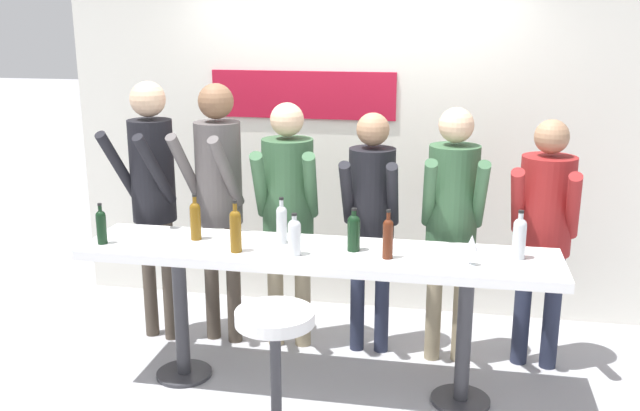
# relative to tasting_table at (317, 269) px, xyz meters

# --- Properties ---
(ground_plane) EXTENTS (40.00, 40.00, 0.00)m
(ground_plane) POSITION_rel_tasting_table_xyz_m (0.00, 0.00, -0.80)
(ground_plane) COLOR #9E9EA3
(back_wall) EXTENTS (4.47, 0.12, 2.49)m
(back_wall) POSITION_rel_tasting_table_xyz_m (-0.00, 1.42, 0.45)
(back_wall) COLOR silver
(back_wall) RESTS_ON ground_plane
(tasting_table) EXTENTS (2.87, 0.59, 0.92)m
(tasting_table) POSITION_rel_tasting_table_xyz_m (0.00, 0.00, 0.00)
(tasting_table) COLOR white
(tasting_table) RESTS_ON ground_plane
(bar_stool) EXTENTS (0.45, 0.45, 0.78)m
(bar_stool) POSITION_rel_tasting_table_xyz_m (-0.11, -0.61, -0.28)
(bar_stool) COLOR #333338
(bar_stool) RESTS_ON ground_plane
(person_far_left) EXTENTS (0.43, 0.58, 1.85)m
(person_far_left) POSITION_rel_tasting_table_xyz_m (-1.27, 0.52, 0.38)
(person_far_left) COLOR #473D33
(person_far_left) RESTS_ON ground_plane
(person_left) EXTENTS (0.43, 0.58, 1.85)m
(person_left) POSITION_rel_tasting_table_xyz_m (-0.80, 0.56, 0.37)
(person_left) COLOR #473D33
(person_left) RESTS_ON ground_plane
(person_center_left) EXTENTS (0.46, 0.57, 1.73)m
(person_center_left) POSITION_rel_tasting_table_xyz_m (-0.31, 0.57, 0.28)
(person_center_left) COLOR gray
(person_center_left) RESTS_ON ground_plane
(person_center) EXTENTS (0.38, 0.50, 1.67)m
(person_center) POSITION_rel_tasting_table_xyz_m (0.25, 0.59, 0.25)
(person_center) COLOR #23283D
(person_center) RESTS_ON ground_plane
(person_center_right) EXTENTS (0.41, 0.54, 1.72)m
(person_center_right) POSITION_rel_tasting_table_xyz_m (0.78, 0.55, 0.28)
(person_center_right) COLOR gray
(person_center_right) RESTS_ON ground_plane
(person_right) EXTENTS (0.46, 0.57, 1.66)m
(person_right) POSITION_rel_tasting_table_xyz_m (1.37, 0.58, 0.23)
(person_right) COLOR #23283D
(person_right) RESTS_ON ground_plane
(wine_bottle_0) EXTENTS (0.07, 0.07, 0.32)m
(wine_bottle_0) POSITION_rel_tasting_table_xyz_m (-0.46, -0.13, 0.27)
(wine_bottle_0) COLOR brown
(wine_bottle_0) RESTS_ON tasting_table
(wine_bottle_1) EXTENTS (0.07, 0.07, 0.29)m
(wine_bottle_1) POSITION_rel_tasting_table_xyz_m (-0.78, 0.05, 0.26)
(wine_bottle_1) COLOR brown
(wine_bottle_1) RESTS_ON tasting_table
(wine_bottle_2) EXTENTS (0.08, 0.08, 0.29)m
(wine_bottle_2) POSITION_rel_tasting_table_xyz_m (1.17, 0.06, 0.26)
(wine_bottle_2) COLOR #B7BCC1
(wine_bottle_2) RESTS_ON tasting_table
(wine_bottle_3) EXTENTS (0.06, 0.06, 0.26)m
(wine_bottle_3) POSITION_rel_tasting_table_xyz_m (-1.32, -0.13, 0.24)
(wine_bottle_3) COLOR black
(wine_bottle_3) RESTS_ON tasting_table
(wine_bottle_4) EXTENTS (0.08, 0.08, 0.26)m
(wine_bottle_4) POSITION_rel_tasting_table_xyz_m (0.22, 0.02, 0.25)
(wine_bottle_4) COLOR black
(wine_bottle_4) RESTS_ON tasting_table
(wine_bottle_5) EXTENTS (0.08, 0.08, 0.25)m
(wine_bottle_5) POSITION_rel_tasting_table_xyz_m (-0.11, -0.12, 0.25)
(wine_bottle_5) COLOR #B7BCC1
(wine_bottle_5) RESTS_ON tasting_table
(wine_bottle_6) EXTENTS (0.07, 0.07, 0.29)m
(wine_bottle_6) POSITION_rel_tasting_table_xyz_m (-0.24, 0.08, 0.26)
(wine_bottle_6) COLOR #B7BCC1
(wine_bottle_6) RESTS_ON tasting_table
(wine_bottle_7) EXTENTS (0.06, 0.06, 0.29)m
(wine_bottle_7) POSITION_rel_tasting_table_xyz_m (0.43, -0.08, 0.26)
(wine_bottle_7) COLOR #4C1E0F
(wine_bottle_7) RESTS_ON tasting_table
(wine_glass_0) EXTENTS (0.07, 0.07, 0.18)m
(wine_glass_0) POSITION_rel_tasting_table_xyz_m (0.90, -0.11, 0.25)
(wine_glass_0) COLOR silver
(wine_glass_0) RESTS_ON tasting_table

